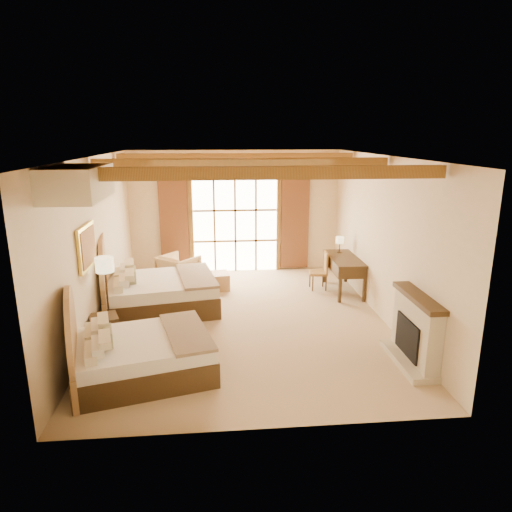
{
  "coord_description": "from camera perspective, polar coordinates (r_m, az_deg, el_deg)",
  "views": [
    {
      "loc": [
        -0.55,
        -8.45,
        3.59
      ],
      "look_at": [
        0.25,
        0.2,
        1.26
      ],
      "focal_mm": 32.0,
      "sensor_mm": 36.0,
      "label": 1
    }
  ],
  "objects": [
    {
      "name": "ceiling",
      "position": [
        8.48,
        -1.61,
        12.34
      ],
      "size": [
        7.0,
        7.0,
        0.0
      ],
      "primitive_type": "plane",
      "rotation": [
        3.14,
        0.0,
        0.0
      ],
      "color": "#BB7535",
      "rests_on": "ground"
    },
    {
      "name": "french_doors",
      "position": [
        12.13,
        -2.61,
        3.86
      ],
      "size": [
        3.95,
        0.08,
        2.6
      ],
      "color": "white",
      "rests_on": "ground"
    },
    {
      "name": "wall_right",
      "position": [
        9.29,
        15.66,
        2.05
      ],
      "size": [
        0.0,
        7.0,
        7.0
      ],
      "primitive_type": "plane",
      "rotation": [
        1.57,
        0.0,
        -1.57
      ],
      "color": "beige",
      "rests_on": "ground"
    },
    {
      "name": "desk",
      "position": [
        10.86,
        10.87,
        -2.13
      ],
      "size": [
        0.69,
        1.55,
        0.83
      ],
      "rotation": [
        0.0,
        0.0,
        -0.02
      ],
      "color": "#42321A",
      "rests_on": "floor"
    },
    {
      "name": "painting",
      "position": [
        8.21,
        -20.36,
        1.07
      ],
      "size": [
        0.06,
        0.95,
        0.75
      ],
      "color": "gold",
      "rests_on": "wall_left"
    },
    {
      "name": "canopy_valance",
      "position": [
        6.74,
        -21.43,
        8.51
      ],
      "size": [
        0.7,
        1.4,
        0.45
      ],
      "primitive_type": "cube",
      "color": "beige",
      "rests_on": "ceiling"
    },
    {
      "name": "floor",
      "position": [
        9.2,
        -1.46,
        -7.99
      ],
      "size": [
        7.0,
        7.0,
        0.0
      ],
      "primitive_type": "plane",
      "color": "#C9B089",
      "rests_on": "ground"
    },
    {
      "name": "fireplace",
      "position": [
        7.81,
        19.22,
        -9.12
      ],
      "size": [
        0.46,
        1.4,
        1.16
      ],
      "color": "#C5B598",
      "rests_on": "ground"
    },
    {
      "name": "nightstand",
      "position": [
        8.46,
        -18.39,
        -8.89
      ],
      "size": [
        0.59,
        0.59,
        0.55
      ],
      "primitive_type": "cube",
      "rotation": [
        0.0,
        0.0,
        0.33
      ],
      "color": "#42321A",
      "rests_on": "floor"
    },
    {
      "name": "bed_far",
      "position": [
        9.77,
        -12.9,
        -4.14
      ],
      "size": [
        2.55,
        2.08,
        1.5
      ],
      "rotation": [
        0.0,
        0.0,
        0.17
      ],
      "color": "#42321A",
      "rests_on": "floor"
    },
    {
      "name": "wall_left",
      "position": [
        8.96,
        -19.37,
        1.29
      ],
      "size": [
        0.0,
        7.0,
        7.0
      ],
      "primitive_type": "plane",
      "rotation": [
        1.57,
        0.0,
        1.57
      ],
      "color": "beige",
      "rests_on": "ground"
    },
    {
      "name": "ottoman",
      "position": [
        10.94,
        -4.87,
        -3.13
      ],
      "size": [
        0.6,
        0.6,
        0.39
      ],
      "primitive_type": "cube",
      "rotation": [
        0.0,
        0.0,
        0.12
      ],
      "color": "#B0795B",
      "rests_on": "floor"
    },
    {
      "name": "wall_back",
      "position": [
        12.13,
        -2.64,
        5.53
      ],
      "size": [
        5.5,
        0.0,
        5.5
      ],
      "primitive_type": "plane",
      "rotation": [
        1.57,
        0.0,
        0.0
      ],
      "color": "beige",
      "rests_on": "ground"
    },
    {
      "name": "armchair",
      "position": [
        11.26,
        -9.68,
        -1.79
      ],
      "size": [
        1.17,
        1.17,
        0.77
      ],
      "primitive_type": "imported",
      "rotation": [
        0.0,
        0.0,
        -3.83
      ],
      "color": "tan",
      "rests_on": "floor"
    },
    {
      "name": "ceiling_beams",
      "position": [
        8.49,
        -1.6,
        11.53
      ],
      "size": [
        5.39,
        4.6,
        0.18
      ],
      "primitive_type": null,
      "color": "olive",
      "rests_on": "ceiling"
    },
    {
      "name": "desk_chair",
      "position": [
        10.98,
        7.88,
        -2.69
      ],
      "size": [
        0.44,
        0.44,
        0.91
      ],
      "rotation": [
        0.0,
        0.0,
        -0.1
      ],
      "color": "olive",
      "rests_on": "floor"
    },
    {
      "name": "floor_lamp",
      "position": [
        8.49,
        -18.36,
        -1.63
      ],
      "size": [
        0.32,
        0.32,
        1.5
      ],
      "color": "#352616",
      "rests_on": "floor"
    },
    {
      "name": "bed_near",
      "position": [
        7.3,
        -15.22,
        -11.47
      ],
      "size": [
        2.39,
        1.99,
        1.34
      ],
      "rotation": [
        0.0,
        0.0,
        0.25
      ],
      "color": "#42321A",
      "rests_on": "floor"
    },
    {
      "name": "desk_lamp",
      "position": [
        11.11,
        10.44,
        1.9
      ],
      "size": [
        0.19,
        0.19,
        0.39
      ],
      "color": "#352616",
      "rests_on": "desk"
    }
  ]
}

